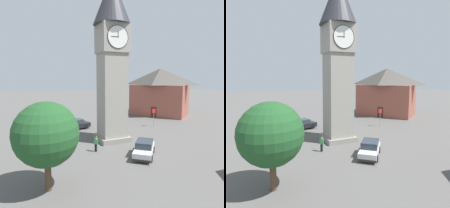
{
  "view_description": "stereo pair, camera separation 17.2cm",
  "coord_description": "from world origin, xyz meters",
  "views": [
    {
      "loc": [
        9.6,
        22.13,
        7.66
      ],
      "look_at": [
        0.0,
        0.0,
        4.52
      ],
      "focal_mm": 31.97,
      "sensor_mm": 36.0,
      "label": 1
    },
    {
      "loc": [
        9.44,
        22.19,
        7.66
      ],
      "look_at": [
        0.0,
        0.0,
        4.52
      ],
      "focal_mm": 31.97,
      "sensor_mm": 36.0,
      "label": 2
    }
  ],
  "objects": [
    {
      "name": "ground_plane",
      "position": [
        0.0,
        0.0,
        0.0
      ],
      "size": [
        200.0,
        200.0,
        0.0
      ],
      "primitive_type": "plane",
      "color": "#565451"
    },
    {
      "name": "clock_tower",
      "position": [
        0.0,
        0.0,
        11.35
      ],
      "size": [
        4.43,
        4.43,
        19.47
      ],
      "color": "gray",
      "rests_on": "ground"
    },
    {
      "name": "car_blue_kerb",
      "position": [
        2.9,
        -6.86,
        0.76
      ],
      "size": [
        4.45,
        2.86,
        1.53
      ],
      "color": "black",
      "rests_on": "ground"
    },
    {
      "name": "car_silver_kerb",
      "position": [
        7.03,
        -4.02,
        0.76
      ],
      "size": [
        4.35,
        2.34,
        1.53
      ],
      "color": "gold",
      "rests_on": "ground"
    },
    {
      "name": "car_red_corner",
      "position": [
        -0.86,
        6.03,
        0.76
      ],
      "size": [
        3.93,
        4.26,
        1.53
      ],
      "color": "silver",
      "rests_on": "ground"
    },
    {
      "name": "pedestrian",
      "position": [
        3.15,
        3.0,
        1.01
      ],
      "size": [
        0.36,
        0.51,
        1.69
      ],
      "color": "black",
      "rests_on": "ground"
    },
    {
      "name": "tree",
      "position": [
        8.49,
        8.62,
        3.95
      ],
      "size": [
        4.38,
        4.38,
        6.16
      ],
      "color": "brown",
      "rests_on": "ground"
    },
    {
      "name": "building_shop_left",
      "position": [
        -16.11,
        -12.1,
        4.92
      ],
      "size": [
        12.89,
        13.56,
        9.62
      ],
      "color": "#995142",
      "rests_on": "ground"
    },
    {
      "name": "road_sign",
      "position": [
        -8.88,
        -3.8,
        1.9
      ],
      "size": [
        0.6,
        0.07,
        2.8
      ],
      "color": "gray",
      "rests_on": "ground"
    }
  ]
}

